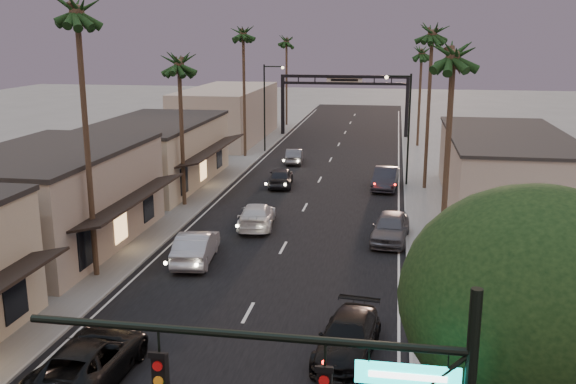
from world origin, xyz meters
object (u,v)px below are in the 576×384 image
(streetlight_left, at_px, (267,101))
(streetlight_right, at_px, (406,120))
(arch, at_px, (344,90))
(palm_lc, at_px, (179,57))
(palm_rb, at_px, (433,28))
(oncoming_pickup, at_px, (89,360))
(palm_ra, at_px, (454,47))
(palm_far, at_px, (286,38))
(palm_rc, at_px, (422,49))
(curbside_black, at_px, (348,338))
(palm_ld, at_px, (243,29))
(palm_lb, at_px, (76,3))
(corner_tree, at_px, (540,311))
(oncoming_silver, at_px, (196,247))

(streetlight_left, bearing_deg, streetlight_right, -43.21)
(arch, distance_m, palm_lc, 35.41)
(palm_rb, relative_size, oncoming_pickup, 2.45)
(palm_ra, height_order, palm_far, same)
(palm_ra, bearing_deg, palm_far, 107.38)
(palm_rc, bearing_deg, oncoming_pickup, -104.02)
(palm_rc, distance_m, oncoming_pickup, 53.95)
(streetlight_right, height_order, curbside_black, streetlight_right)
(oncoming_pickup, height_order, curbside_black, oncoming_pickup)
(arch, height_order, palm_ld, palm_ld)
(palm_ld, xyz_separation_m, palm_ra, (17.20, -31.00, -0.97))
(palm_rb, relative_size, palm_far, 1.08)
(streetlight_right, xyz_separation_m, palm_lb, (-15.52, -23.00, 8.06))
(palm_ld, bearing_deg, streetlight_left, 60.75)
(streetlight_right, distance_m, palm_ld, 19.78)
(palm_lb, relative_size, palm_rc, 1.25)
(streetlight_left, distance_m, palm_ld, 7.88)
(streetlight_right, bearing_deg, palm_far, 114.76)
(arch, relative_size, palm_ld, 1.07)
(streetlight_right, distance_m, palm_lc, 18.66)
(corner_tree, height_order, streetlight_right, streetlight_right)
(palm_rb, bearing_deg, curbside_black, -98.01)
(arch, bearing_deg, palm_lc, -104.20)
(palm_lb, bearing_deg, curbside_black, -24.84)
(palm_lc, distance_m, palm_ld, 19.10)
(palm_far, bearing_deg, palm_ra, -72.62)
(streetlight_left, height_order, palm_ld, palm_ld)
(arch, xyz_separation_m, palm_far, (-8.30, 8.00, 5.91))
(streetlight_right, bearing_deg, arch, 105.47)
(palm_ra, bearing_deg, arch, 100.59)
(palm_lb, height_order, oncoming_silver, palm_lb)
(corner_tree, xyz_separation_m, palm_rb, (-0.88, 36.55, 6.44))
(palm_rb, xyz_separation_m, palm_rc, (0.00, 20.00, -1.95))
(oncoming_pickup, bearing_deg, palm_ld, -83.49)
(streetlight_right, bearing_deg, streetlight_left, 136.79)
(palm_lc, bearing_deg, palm_far, 89.59)
(corner_tree, height_order, oncoming_pickup, corner_tree)
(corner_tree, relative_size, streetlight_right, 0.98)
(palm_lc, relative_size, palm_rb, 0.86)
(palm_ra, xyz_separation_m, palm_far, (-16.90, 54.00, 0.00))
(palm_lb, distance_m, palm_ld, 33.01)
(palm_rc, bearing_deg, palm_ra, -90.00)
(arch, xyz_separation_m, palm_ra, (8.60, -46.00, 5.91))
(palm_ra, distance_m, palm_rc, 40.01)
(palm_lb, height_order, palm_rb, palm_lb)
(corner_tree, distance_m, curbside_black, 11.04)
(arch, relative_size, oncoming_pickup, 2.62)
(oncoming_silver, bearing_deg, palm_ra, 169.48)
(arch, bearing_deg, palm_rc, -34.89)
(palm_lc, xyz_separation_m, palm_far, (0.30, 42.00, 0.97))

